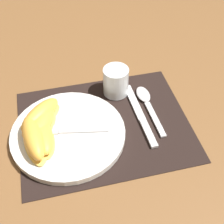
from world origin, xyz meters
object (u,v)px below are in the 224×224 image
object	(u,v)px
knife	(140,116)
citrus_wedge_2	(41,133)
citrus_wedge_0	(40,116)
juice_glass	(116,83)
citrus_wedge_3	(34,139)
plate	(68,134)
fork	(62,131)
citrus_wedge_1	(41,125)
spoon	(146,100)

from	to	relation	value
knife	citrus_wedge_2	distance (m)	0.25
citrus_wedge_0	juice_glass	bearing A→B (deg)	20.28
citrus_wedge_0	citrus_wedge_3	world-z (taller)	citrus_wedge_3
juice_glass	citrus_wedge_2	bearing A→B (deg)	-148.61
plate	fork	bearing A→B (deg)	166.27
plate	citrus_wedge_0	xyz separation A→B (m)	(-0.06, 0.05, 0.03)
knife	citrus_wedge_3	world-z (taller)	citrus_wedge_3
citrus_wedge_2	citrus_wedge_1	bearing A→B (deg)	88.94
knife	citrus_wedge_0	world-z (taller)	citrus_wedge_0
juice_glass	spoon	world-z (taller)	juice_glass
fork	citrus_wedge_0	bearing A→B (deg)	135.34
citrus_wedge_1	citrus_wedge_2	distance (m)	0.03
juice_glass	citrus_wedge_2	size ratio (longest dim) A/B	0.55
spoon	juice_glass	bearing A→B (deg)	141.22
juice_glass	spoon	distance (m)	0.09
citrus_wedge_3	knife	bearing A→B (deg)	8.68
plate	citrus_wedge_0	world-z (taller)	citrus_wedge_0
spoon	plate	bearing A→B (deg)	-162.70
plate	spoon	world-z (taller)	plate
fork	citrus_wedge_1	world-z (taller)	citrus_wedge_1
citrus_wedge_0	citrus_wedge_1	xyz separation A→B (m)	(-0.00, -0.03, -0.00)
fork	citrus_wedge_0	world-z (taller)	citrus_wedge_0
plate	juice_glass	distance (m)	0.19
spoon	fork	world-z (taller)	fork
citrus_wedge_2	spoon	bearing A→B (deg)	14.37
knife	citrus_wedge_2	world-z (taller)	citrus_wedge_2
fork	citrus_wedge_2	world-z (taller)	citrus_wedge_2
spoon	citrus_wedge_1	world-z (taller)	citrus_wedge_1
juice_glass	fork	xyz separation A→B (m)	(-0.16, -0.12, -0.02)
juice_glass	citrus_wedge_1	distance (m)	0.23
spoon	citrus_wedge_3	distance (m)	0.31
juice_glass	spoon	xyz separation A→B (m)	(0.07, -0.06, -0.03)
citrus_wedge_0	knife	bearing A→B (deg)	-6.26
citrus_wedge_1	knife	bearing A→B (deg)	-0.24
spoon	citrus_wedge_3	xyz separation A→B (m)	(-0.29, -0.09, 0.03)
plate	citrus_wedge_0	size ratio (longest dim) A/B	2.19
fork	citrus_wedge_3	distance (m)	0.07
citrus_wedge_2	citrus_wedge_3	world-z (taller)	citrus_wedge_3
citrus_wedge_0	citrus_wedge_2	world-z (taller)	citrus_wedge_0
plate	citrus_wedge_2	bearing A→B (deg)	-176.78
plate	spoon	size ratio (longest dim) A/B	1.50
plate	spoon	bearing A→B (deg)	17.30
citrus_wedge_2	citrus_wedge_3	size ratio (longest dim) A/B	1.01
knife	citrus_wedge_0	xyz separation A→B (m)	(-0.24, 0.03, 0.03)
plate	knife	world-z (taller)	plate
citrus_wedge_3	citrus_wedge_0	bearing A→B (deg)	73.24
plate	citrus_wedge_3	world-z (taller)	citrus_wedge_3
spoon	fork	bearing A→B (deg)	-164.28
spoon	citrus_wedge_0	size ratio (longest dim) A/B	1.46
plate	citrus_wedge_0	distance (m)	0.08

